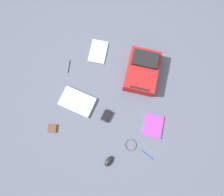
{
  "coord_description": "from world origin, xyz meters",
  "views": [
    {
      "loc": [
        -0.17,
        0.35,
        1.95
      ],
      "look_at": [
        -0.03,
        -0.05,
        0.02
      ],
      "focal_mm": 30.42,
      "sensor_mm": 36.0,
      "label": 1
    }
  ],
  "objects": [
    {
      "name": "cable_coil",
      "position": [
        -0.36,
        0.35,
        0.01
      ],
      "size": [
        0.12,
        0.12,
        0.01
      ],
      "primitive_type": "torus",
      "color": "#4C4C51",
      "rests_on": "ground_plane"
    },
    {
      "name": "pen_black",
      "position": [
        0.53,
        -0.23,
        0.0
      ],
      "size": [
        0.04,
        0.14,
        0.01
      ],
      "primitive_type": "cylinder",
      "rotation": [
        1.57,
        0.0,
        0.22
      ],
      "color": "black",
      "rests_on": "ground_plane"
    },
    {
      "name": "laptop",
      "position": [
        0.3,
        0.11,
        0.02
      ],
      "size": [
        0.37,
        0.25,
        0.03
      ],
      "color": "#929296",
      "rests_on": "ground_plane"
    },
    {
      "name": "backpack",
      "position": [
        -0.24,
        -0.41,
        0.08
      ],
      "size": [
        0.36,
        0.49,
        0.18
      ],
      "color": "maroon",
      "rests_on": "ground_plane"
    },
    {
      "name": "ground_plane",
      "position": [
        0.0,
        0.0,
        0.0
      ],
      "size": [
        4.14,
        4.14,
        0.0
      ],
      "primitive_type": "plane",
      "color": "#4C5160"
    },
    {
      "name": "book_comic",
      "position": [
        0.29,
        -0.5,
        0.01
      ],
      "size": [
        0.21,
        0.29,
        0.01
      ],
      "color": "silver",
      "rests_on": "ground_plane"
    },
    {
      "name": "earbud_pouch",
      "position": [
        0.44,
        0.45,
        0.01
      ],
      "size": [
        0.1,
        0.1,
        0.02
      ],
      "primitive_type": "cube",
      "rotation": [
        0.0,
        0.0,
        0.25
      ],
      "color": "#59331E",
      "rests_on": "ground_plane"
    },
    {
      "name": "computer_mouse",
      "position": [
        -0.21,
        0.56,
        0.02
      ],
      "size": [
        0.08,
        0.12,
        0.04
      ],
      "primitive_type": "ellipsoid",
      "rotation": [
        0.0,
        0.0,
        -0.27
      ],
      "color": "black",
      "rests_on": "ground_plane"
    },
    {
      "name": "power_brick",
      "position": [
        -0.04,
        0.15,
        0.02
      ],
      "size": [
        0.09,
        0.12,
        0.04
      ],
      "primitive_type": "cube",
      "rotation": [
        0.0,
        0.0,
        -0.15
      ],
      "color": "black",
      "rests_on": "ground_plane"
    },
    {
      "name": "book_red",
      "position": [
        -0.52,
        0.09,
        0.01
      ],
      "size": [
        0.22,
        0.25,
        0.02
      ],
      "color": "silver",
      "rests_on": "ground_plane"
    },
    {
      "name": "pen_blue",
      "position": [
        -0.55,
        0.38,
        0.0
      ],
      "size": [
        0.14,
        0.05,
        0.01
      ],
      "primitive_type": "cylinder",
      "rotation": [
        1.57,
        0.0,
        1.26
      ],
      "color": "#1933B2",
      "rests_on": "ground_plane"
    }
  ]
}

